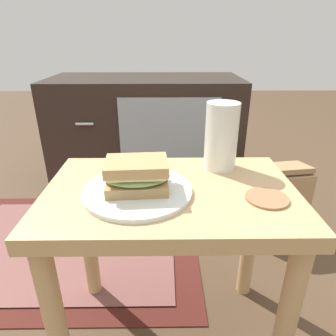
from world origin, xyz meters
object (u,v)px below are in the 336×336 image
at_px(tv_cabinet, 147,133).
at_px(beer_glass, 221,138).
at_px(plate, 138,191).
at_px(sandwich_front, 137,175).
at_px(coaster, 267,198).
at_px(paper_bag, 276,202).

height_order(tv_cabinet, beer_glass, beer_glass).
bearing_deg(plate, sandwich_front, 26.57).
distance_m(tv_cabinet, sandwich_front, 0.99).
bearing_deg(beer_glass, tv_cabinet, 105.86).
bearing_deg(coaster, tv_cabinet, 107.23).
xyz_separation_m(plate, sandwich_front, (0.00, 0.00, 0.04)).
bearing_deg(sandwich_front, paper_bag, 42.61).
xyz_separation_m(plate, beer_glass, (0.20, 0.13, 0.07)).
xyz_separation_m(beer_glass, coaster, (0.07, -0.16, -0.08)).
relative_size(tv_cabinet, beer_glass, 5.74).
height_order(tv_cabinet, paper_bag, tv_cabinet).
bearing_deg(coaster, paper_bag, 64.51).
height_order(plate, beer_glass, beer_glass).
bearing_deg(tv_cabinet, plate, -87.73).
distance_m(sandwich_front, beer_glass, 0.24).
xyz_separation_m(tv_cabinet, beer_glass, (0.24, -0.83, 0.25)).
relative_size(plate, beer_glass, 1.41).
bearing_deg(sandwich_front, coaster, -6.38).
height_order(plate, coaster, plate).
xyz_separation_m(coaster, paper_bag, (0.24, 0.50, -0.31)).
bearing_deg(tv_cabinet, sandwich_front, -87.73).
bearing_deg(sandwich_front, tv_cabinet, 92.27).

